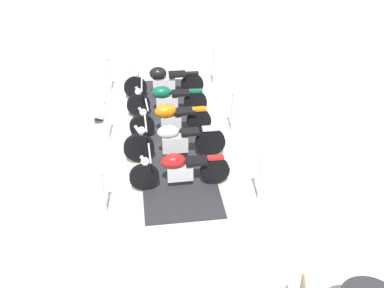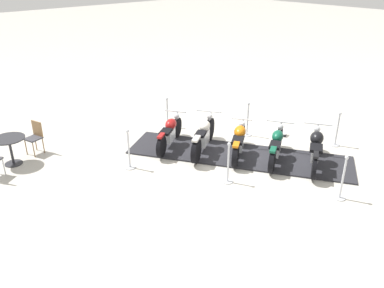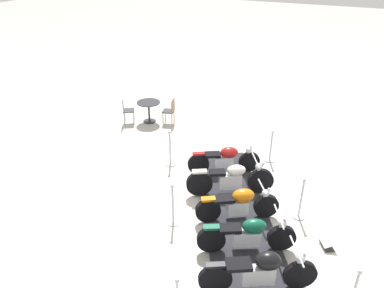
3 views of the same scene
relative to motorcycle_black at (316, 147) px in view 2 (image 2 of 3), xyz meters
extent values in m
plane|color=beige|center=(-1.77, -1.13, -0.53)|extent=(80.00, 80.00, 0.00)
cube|color=#28282D|center=(-1.77, -1.13, -0.51)|extent=(6.29, 4.69, 0.05)
cylinder|color=black|center=(-0.39, 0.66, -0.16)|extent=(0.42, 0.61, 0.65)
cylinder|color=black|center=(0.44, -0.74, -0.16)|extent=(0.42, 0.61, 0.65)
cube|color=silver|center=(0.02, -0.04, -0.11)|extent=(0.48, 0.63, 0.39)
ellipsoid|color=black|center=(-0.06, 0.10, 0.23)|extent=(0.55, 0.60, 0.36)
cube|color=black|center=(0.22, -0.37, 0.18)|extent=(0.52, 0.58, 0.08)
cube|color=black|center=(0.44, -0.74, 0.19)|extent=(0.29, 0.37, 0.06)
cylinder|color=silver|center=(-0.36, 0.59, 0.11)|extent=(0.20, 0.28, 0.55)
cylinder|color=silver|center=(-0.32, 0.53, 0.45)|extent=(0.69, 0.43, 0.04)
sphere|color=silver|center=(-0.37, 0.62, 0.25)|extent=(0.18, 0.18, 0.18)
cylinder|color=black|center=(-1.24, 0.08, -0.18)|extent=(0.41, 0.60, 0.62)
cylinder|color=black|center=(-0.50, -1.25, -0.18)|extent=(0.41, 0.60, 0.62)
cube|color=silver|center=(-0.87, -0.59, -0.14)|extent=(0.48, 0.61, 0.35)
ellipsoid|color=#0F5138|center=(-0.94, -0.46, 0.16)|extent=(0.52, 0.60, 0.31)
cube|color=black|center=(-0.69, -0.90, 0.12)|extent=(0.47, 0.54, 0.08)
cube|color=#0F5138|center=(-0.50, -1.25, 0.16)|extent=(0.30, 0.37, 0.06)
cylinder|color=silver|center=(-1.21, 0.02, 0.08)|extent=(0.18, 0.24, 0.53)
cylinder|color=silver|center=(-1.18, -0.03, 0.40)|extent=(0.71, 0.42, 0.04)
sphere|color=silver|center=(-1.23, 0.06, 0.20)|extent=(0.18, 0.18, 0.18)
cylinder|color=black|center=(-2.17, -0.55, -0.18)|extent=(0.45, 0.58, 0.61)
cylinder|color=black|center=(-1.37, -1.72, -0.18)|extent=(0.45, 0.58, 0.61)
cube|color=silver|center=(-1.77, -1.13, -0.14)|extent=(0.48, 0.55, 0.35)
ellipsoid|color=#D16B0F|center=(-1.84, -1.03, 0.17)|extent=(0.58, 0.63, 0.34)
cube|color=black|center=(-1.57, -1.42, 0.12)|extent=(0.53, 0.59, 0.08)
cube|color=#D16B0F|center=(-1.37, -1.72, 0.15)|extent=(0.32, 0.37, 0.06)
cylinder|color=silver|center=(-2.13, -0.61, 0.08)|extent=(0.22, 0.27, 0.52)
cylinder|color=silver|center=(-2.08, -0.67, 0.39)|extent=(0.52, 0.37, 0.04)
sphere|color=silver|center=(-2.14, -0.59, 0.19)|extent=(0.18, 0.18, 0.18)
cylinder|color=black|center=(-3.09, -0.99, -0.14)|extent=(0.48, 0.66, 0.69)
cylinder|color=black|center=(-2.23, -2.37, -0.14)|extent=(0.48, 0.66, 0.69)
cube|color=silver|center=(-2.66, -1.68, -0.10)|extent=(0.50, 0.62, 0.40)
ellipsoid|color=silver|center=(-2.74, -1.56, 0.22)|extent=(0.51, 0.57, 0.29)
cube|color=black|center=(-2.48, -1.97, 0.18)|extent=(0.44, 0.49, 0.08)
cube|color=silver|center=(-2.23, -2.37, 0.23)|extent=(0.33, 0.40, 0.06)
cylinder|color=silver|center=(-3.04, -1.07, 0.15)|extent=(0.24, 0.32, 0.58)
cylinder|color=silver|center=(-3.00, -1.14, 0.51)|extent=(0.68, 0.44, 0.04)
sphere|color=silver|center=(-3.05, -1.06, 0.31)|extent=(0.18, 0.18, 0.18)
cylinder|color=black|center=(-3.95, -1.60, -0.18)|extent=(0.42, 0.58, 0.62)
cylinder|color=black|center=(-3.16, -2.85, -0.18)|extent=(0.42, 0.58, 0.62)
cube|color=silver|center=(-3.56, -2.23, -0.15)|extent=(0.45, 0.56, 0.34)
ellipsoid|color=#AD1919|center=(-3.63, -2.11, 0.16)|extent=(0.54, 0.60, 0.32)
cube|color=black|center=(-3.38, -2.51, 0.11)|extent=(0.47, 0.52, 0.08)
cube|color=#AD1919|center=(-3.16, -2.85, 0.16)|extent=(0.29, 0.36, 0.06)
cylinder|color=silver|center=(-3.92, -1.66, 0.08)|extent=(0.20, 0.26, 0.53)
cylinder|color=silver|center=(-3.88, -1.71, 0.41)|extent=(0.60, 0.39, 0.04)
sphere|color=silver|center=(-3.93, -1.63, 0.21)|extent=(0.18, 0.18, 0.18)
cylinder|color=silver|center=(-0.97, -2.45, -0.52)|extent=(0.29, 0.29, 0.03)
cylinder|color=silver|center=(-0.97, -2.45, 0.00)|extent=(0.05, 0.05, 1.01)
sphere|color=silver|center=(-0.97, -2.45, 0.54)|extent=(0.09, 0.09, 0.09)
cylinder|color=silver|center=(-4.89, -1.24, -0.52)|extent=(0.32, 0.32, 0.03)
cylinder|color=silver|center=(-4.89, -1.24, -0.05)|extent=(0.05, 0.05, 0.92)
sphere|color=silver|center=(-4.89, -1.24, 0.45)|extent=(0.09, 0.09, 0.09)
cylinder|color=silver|center=(-2.57, 0.18, -0.52)|extent=(0.31, 0.31, 0.03)
cylinder|color=silver|center=(-2.57, 0.18, 0.00)|extent=(0.05, 0.05, 1.02)
sphere|color=silver|center=(-2.57, 0.18, 0.55)|extent=(0.09, 0.09, 0.09)
cylinder|color=silver|center=(-0.25, 1.60, -0.52)|extent=(0.28, 0.28, 0.03)
cylinder|color=silver|center=(-0.25, 1.60, -0.02)|extent=(0.05, 0.05, 0.98)
sphere|color=silver|center=(-0.25, 1.60, 0.51)|extent=(0.09, 0.09, 0.09)
cylinder|color=silver|center=(1.35, -1.03, -0.52)|extent=(0.28, 0.28, 0.03)
cylinder|color=silver|center=(1.35, -1.03, 0.01)|extent=(0.05, 0.05, 1.03)
sphere|color=silver|center=(1.35, -1.03, 0.56)|extent=(0.09, 0.09, 0.09)
cylinder|color=silver|center=(-3.28, -3.86, -0.52)|extent=(0.32, 0.32, 0.03)
cylinder|color=silver|center=(-3.28, -3.86, 0.00)|extent=(0.05, 0.05, 1.02)
sphere|color=silver|center=(-3.28, -3.86, 0.55)|extent=(0.09, 0.09, 0.09)
cube|color=#333338|center=(-1.84, 0.97, -0.52)|extent=(0.44, 0.38, 0.02)
cube|color=white|center=(-1.84, 0.97, -0.38)|extent=(0.45, 0.42, 0.12)
cylinder|color=#2D2D33|center=(-5.65, -6.15, -0.52)|extent=(0.47, 0.47, 0.02)
cylinder|color=#2D2D33|center=(-5.65, -6.15, -0.14)|extent=(0.07, 0.07, 0.74)
cylinder|color=#2D2D33|center=(-5.65, -6.15, 0.24)|extent=(0.86, 0.86, 0.03)
cylinder|color=olive|center=(-5.65, -5.54, -0.30)|extent=(0.03, 0.03, 0.47)
cylinder|color=olive|center=(-5.97, -5.64, -0.30)|extent=(0.03, 0.03, 0.47)
cylinder|color=olive|center=(-5.75, -5.22, -0.30)|extent=(0.03, 0.03, 0.47)
cylinder|color=olive|center=(-6.07, -5.31, -0.30)|extent=(0.03, 0.03, 0.47)
cube|color=#3F3F47|center=(-5.86, -5.43, -0.05)|extent=(0.50, 0.50, 0.04)
cube|color=olive|center=(-5.91, -5.25, 0.20)|extent=(0.39, 0.14, 0.45)
cylinder|color=#B7B7BC|center=(-5.18, -6.53, -0.29)|extent=(0.03, 0.03, 0.48)
camera|label=1|loc=(-10.38, -5.52, 5.49)|focal=42.44mm
camera|label=2|loc=(4.85, -8.95, 4.62)|focal=36.68mm
camera|label=3|loc=(5.00, 1.11, 5.32)|focal=34.52mm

